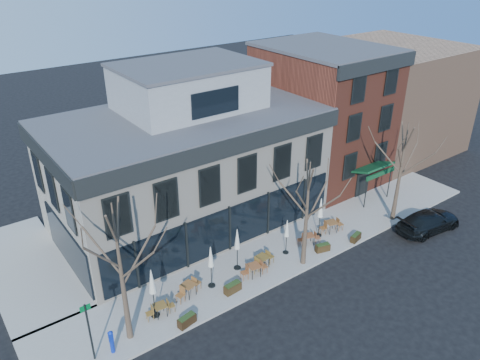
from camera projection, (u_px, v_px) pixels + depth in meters
ground at (229, 252)px, 30.96m from camera, size 120.00×120.00×0.00m
sidewalk_front at (287, 249)px, 31.11m from camera, size 33.50×4.70×0.15m
sidewalk_side at (27, 268)px, 29.27m from camera, size 4.50×12.00×0.15m
corner_building at (187, 161)px, 32.52m from camera, size 18.39×10.39×11.10m
red_brick_building at (321, 114)px, 38.90m from camera, size 8.20×11.78×11.18m
bg_building at (387, 97)px, 45.22m from camera, size 12.00×12.00×10.00m
tree_corner at (121, 273)px, 22.25m from camera, size 3.93×3.98×7.92m
tree_mid at (307, 213)px, 28.05m from camera, size 3.50×3.55×7.04m
tree_right at (401, 171)px, 32.72m from camera, size 3.72×3.77×7.48m
sign_pole at (89, 329)px, 21.95m from camera, size 0.50×0.10×3.40m
parked_sedan at (429, 221)px, 33.02m from camera, size 5.29×2.62×1.48m
call_box at (111, 341)px, 22.86m from camera, size 0.27×0.27×1.39m
cafe_set_0 at (160, 309)px, 25.26m from camera, size 1.69×0.73×0.87m
cafe_set_1 at (188, 288)px, 26.70m from camera, size 1.89×0.97×0.97m
cafe_set_2 at (254, 269)px, 28.30m from camera, size 1.84×0.82×0.95m
cafe_set_3 at (262, 261)px, 29.04m from camera, size 1.89×0.83×0.98m
cafe_set_4 at (309, 238)px, 31.36m from camera, size 1.66×0.99×0.86m
cafe_set_5 at (331, 226)px, 32.67m from camera, size 1.89×0.92×0.97m
umbrella_0 at (152, 284)px, 24.48m from camera, size 0.49×0.49×3.08m
umbrella_1 at (211, 259)px, 26.77m from camera, size 0.45×0.45×2.79m
umbrella_2 at (237, 241)px, 28.27m from camera, size 0.46×0.46×2.87m
umbrella_3 at (287, 230)px, 29.84m from camera, size 0.40×0.40×2.50m
umbrella_4 at (321, 210)px, 31.51m from camera, size 0.47×0.47×2.95m
planter_0 at (187, 320)px, 24.73m from camera, size 1.10×0.60×0.58m
planter_1 at (233, 288)px, 27.07m from camera, size 1.10×0.51×0.60m
planter_2 at (323, 247)px, 30.70m from camera, size 1.05×0.64×0.55m
planter_3 at (356, 237)px, 31.80m from camera, size 1.01×0.60×0.53m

